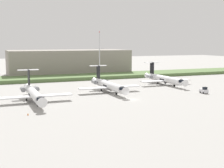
# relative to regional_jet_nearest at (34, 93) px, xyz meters

# --- Properties ---
(ground_plane) EXTENTS (500.00, 500.00, 0.00)m
(ground_plane) POSITION_rel_regional_jet_nearest_xyz_m (28.89, 21.62, -2.54)
(ground_plane) COLOR #9E9B96
(grass_berm) EXTENTS (320.00, 20.00, 1.62)m
(grass_berm) POSITION_rel_regional_jet_nearest_xyz_m (28.89, 53.86, -1.73)
(grass_berm) COLOR #597542
(grass_berm) RESTS_ON ground
(regional_jet_nearest) EXTENTS (22.81, 31.00, 9.00)m
(regional_jet_nearest) POSITION_rel_regional_jet_nearest_xyz_m (0.00, 0.00, 0.00)
(regional_jet_nearest) COLOR white
(regional_jet_nearest) RESTS_ON ground
(regional_jet_second) EXTENTS (22.81, 31.00, 9.00)m
(regional_jet_second) POSITION_rel_regional_jet_nearest_xyz_m (27.95, 9.08, 0.00)
(regional_jet_second) COLOR white
(regional_jet_second) RESTS_ON ground
(regional_jet_third) EXTENTS (22.81, 31.00, 9.00)m
(regional_jet_third) POSITION_rel_regional_jet_nearest_xyz_m (57.39, 18.30, 0.00)
(regional_jet_third) COLOR white
(regional_jet_third) RESTS_ON ground
(antenna_mast) EXTENTS (4.40, 0.50, 23.17)m
(antenna_mast) POSITION_rel_regional_jet_nearest_xyz_m (38.24, 46.37, 7.08)
(antenna_mast) COLOR #B2B2B7
(antenna_mast) RESTS_ON ground
(distant_hangar) EXTENTS (66.00, 27.60, 13.69)m
(distant_hangar) POSITION_rel_regional_jet_nearest_xyz_m (30.32, 75.95, 4.31)
(distant_hangar) COLOR gray
(distant_hangar) RESTS_ON ground
(baggage_tug) EXTENTS (1.72, 3.20, 2.30)m
(baggage_tug) POSITION_rel_regional_jet_nearest_xyz_m (58.32, -7.06, -1.53)
(baggage_tug) COLOR silver
(baggage_tug) RESTS_ON ground
(safety_cone_front_marker) EXTENTS (0.44, 0.44, 0.55)m
(safety_cone_front_marker) POSITION_rel_regional_jet_nearest_xyz_m (-3.98, -17.96, -2.26)
(safety_cone_front_marker) COLOR orange
(safety_cone_front_marker) RESTS_ON ground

